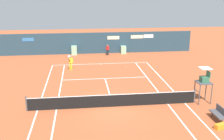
{
  "coord_description": "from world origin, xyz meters",
  "views": [
    {
      "loc": [
        -2.22,
        -17.6,
        8.02
      ],
      "look_at": [
        0.67,
        6.43,
        0.8
      ],
      "focal_mm": 43.41,
      "sensor_mm": 36.0,
      "label": 1
    }
  ],
  "objects_px": {
    "equipment_bag": "(222,126)",
    "ball_kid_left_post": "(108,49)",
    "umpire_chair": "(204,80)",
    "tennis_ball_near_service_line": "(120,97)",
    "player_bench": "(219,113)",
    "tennis_ball_mid_court": "(126,67)",
    "player_on_baseline": "(71,61)"
  },
  "relations": [
    {
      "from": "player_bench",
      "to": "tennis_ball_mid_court",
      "type": "bearing_deg",
      "value": 16.39
    },
    {
      "from": "ball_kid_left_post",
      "to": "tennis_ball_mid_court",
      "type": "height_order",
      "value": "ball_kid_left_post"
    },
    {
      "from": "player_bench",
      "to": "tennis_ball_near_service_line",
      "type": "bearing_deg",
      "value": 51.34
    },
    {
      "from": "equipment_bag",
      "to": "ball_kid_left_post",
      "type": "relative_size",
      "value": 0.74
    },
    {
      "from": "ball_kid_left_post",
      "to": "tennis_ball_mid_court",
      "type": "relative_size",
      "value": 19.89
    },
    {
      "from": "player_on_baseline",
      "to": "equipment_bag",
      "type": "bearing_deg",
      "value": 115.61
    },
    {
      "from": "player_on_baseline",
      "to": "ball_kid_left_post",
      "type": "height_order",
      "value": "player_on_baseline"
    },
    {
      "from": "equipment_bag",
      "to": "player_bench",
      "type": "bearing_deg",
      "value": 74.25
    },
    {
      "from": "player_bench",
      "to": "equipment_bag",
      "type": "bearing_deg",
      "value": 164.25
    },
    {
      "from": "tennis_ball_near_service_line",
      "to": "umpire_chair",
      "type": "bearing_deg",
      "value": -15.36
    },
    {
      "from": "equipment_bag",
      "to": "ball_kid_left_post",
      "type": "distance_m",
      "value": 20.29
    },
    {
      "from": "player_bench",
      "to": "player_on_baseline",
      "type": "bearing_deg",
      "value": 37.7
    },
    {
      "from": "umpire_chair",
      "to": "equipment_bag",
      "type": "relative_size",
      "value": 2.63
    },
    {
      "from": "player_bench",
      "to": "ball_kid_left_post",
      "type": "height_order",
      "value": "ball_kid_left_post"
    },
    {
      "from": "equipment_bag",
      "to": "player_on_baseline",
      "type": "xyz_separation_m",
      "value": [
        -9.37,
        13.5,
        0.76
      ]
    },
    {
      "from": "umpire_chair",
      "to": "equipment_bag",
      "type": "bearing_deg",
      "value": 172.5
    },
    {
      "from": "equipment_bag",
      "to": "player_on_baseline",
      "type": "bearing_deg",
      "value": 124.76
    },
    {
      "from": "equipment_bag",
      "to": "tennis_ball_near_service_line",
      "type": "relative_size",
      "value": 14.76
    },
    {
      "from": "player_on_baseline",
      "to": "tennis_ball_mid_court",
      "type": "relative_size",
      "value": 25.93
    },
    {
      "from": "tennis_ball_mid_court",
      "to": "equipment_bag",
      "type": "bearing_deg",
      "value": -75.84
    },
    {
      "from": "player_bench",
      "to": "equipment_bag",
      "type": "distance_m",
      "value": 1.1
    },
    {
      "from": "umpire_chair",
      "to": "tennis_ball_near_service_line",
      "type": "height_order",
      "value": "umpire_chair"
    },
    {
      "from": "player_on_baseline",
      "to": "tennis_ball_mid_court",
      "type": "bearing_deg",
      "value": 174.88
    },
    {
      "from": "umpire_chair",
      "to": "player_bench",
      "type": "bearing_deg",
      "value": 175.44
    },
    {
      "from": "ball_kid_left_post",
      "to": "tennis_ball_mid_court",
      "type": "distance_m",
      "value": 5.98
    },
    {
      "from": "umpire_chair",
      "to": "player_bench",
      "type": "relative_size",
      "value": 1.86
    },
    {
      "from": "player_on_baseline",
      "to": "tennis_ball_near_service_line",
      "type": "height_order",
      "value": "player_on_baseline"
    },
    {
      "from": "umpire_chair",
      "to": "player_on_baseline",
      "type": "distance_m",
      "value": 13.78
    },
    {
      "from": "ball_kid_left_post",
      "to": "tennis_ball_near_service_line",
      "type": "xyz_separation_m",
      "value": [
        -0.5,
        -14.13,
        -0.74
      ]
    },
    {
      "from": "player_bench",
      "to": "tennis_ball_mid_court",
      "type": "relative_size",
      "value": 20.87
    },
    {
      "from": "player_bench",
      "to": "ball_kid_left_post",
      "type": "xyz_separation_m",
      "value": [
        -5.17,
        18.67,
        0.27
      ]
    },
    {
      "from": "equipment_bag",
      "to": "tennis_ball_near_service_line",
      "type": "xyz_separation_m",
      "value": [
        -5.39,
        5.55,
        -0.13
      ]
    }
  ]
}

